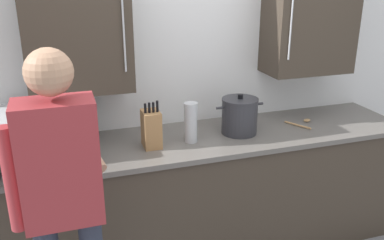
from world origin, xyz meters
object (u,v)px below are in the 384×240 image
stock_pot (240,116)px  knife_block (151,129)px  person_figure (63,197)px  wooden_spoon (303,123)px  microwave_oven (44,133)px  thermos_flask (191,122)px

stock_pot → knife_block: knife_block is taller
person_figure → wooden_spoon: bearing=23.6°
microwave_oven → thermos_flask: size_ratio=2.94×
stock_pot → microwave_oven: bearing=178.1°
stock_pot → wooden_spoon: 0.54m
thermos_flask → person_figure: person_figure is taller
stock_pot → person_figure: 1.41m
stock_pot → thermos_flask: (-0.37, -0.05, 0.01)m
microwave_oven → knife_block: 0.66m
thermos_flask → person_figure: size_ratio=0.16×
microwave_oven → stock_pot: (1.28, -0.04, -0.02)m
stock_pot → person_figure: size_ratio=0.20×
knife_block → person_figure: 0.90m
microwave_oven → wooden_spoon: 1.81m
wooden_spoon → person_figure: bearing=-156.4°
stock_pot → wooden_spoon: size_ratio=1.61×
microwave_oven → stock_pot: bearing=-1.9°
microwave_oven → stock_pot: size_ratio=2.30×
thermos_flask → person_figure: (-0.83, -0.69, -0.02)m
wooden_spoon → person_figure: size_ratio=0.13×
thermos_flask → person_figure: 1.08m
microwave_oven → person_figure: size_ratio=0.47×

